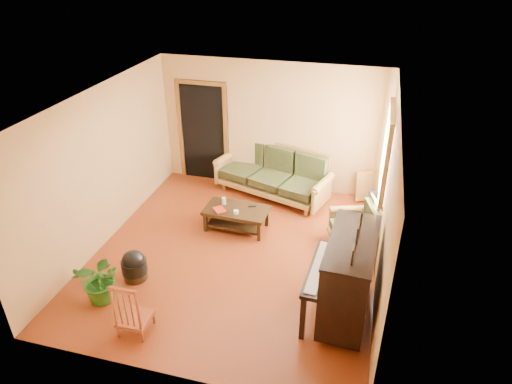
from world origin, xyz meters
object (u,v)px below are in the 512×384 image
(piano, at_px, (348,279))
(armchair, at_px, (354,226))
(sofa, at_px, (272,173))
(footstool, at_px, (135,268))
(ceramic_crock, at_px, (373,196))
(red_chair, at_px, (133,306))
(potted_plant, at_px, (101,280))
(coffee_table, at_px, (236,219))

(piano, bearing_deg, armchair, 94.09)
(sofa, height_order, footstool, sofa)
(piano, relative_size, ceramic_crock, 5.71)
(red_chair, xyz_separation_m, ceramic_crock, (2.89, 4.30, -0.30))
(ceramic_crock, height_order, potted_plant, potted_plant)
(sofa, height_order, piano, piano)
(piano, relative_size, red_chair, 1.66)
(coffee_table, relative_size, piano, 0.79)
(ceramic_crock, bearing_deg, red_chair, -123.87)
(armchair, height_order, piano, piano)
(coffee_table, height_order, red_chair, red_chair)
(footstool, xyz_separation_m, red_chair, (0.53, -0.97, 0.24))
(potted_plant, bearing_deg, sofa, 65.98)
(sofa, xyz_separation_m, armchair, (1.71, -1.43, -0.06))
(armchair, xyz_separation_m, red_chair, (-2.61, -2.61, -0.00))
(red_chair, bearing_deg, piano, 19.98)
(footstool, xyz_separation_m, ceramic_crock, (3.41, 3.33, -0.06))
(piano, xyz_separation_m, potted_plant, (-3.36, -0.60, -0.25))
(sofa, bearing_deg, armchair, -22.30)
(piano, height_order, ceramic_crock, piano)
(armchair, height_order, ceramic_crock, armchair)
(coffee_table, xyz_separation_m, footstool, (-1.09, -1.71, -0.02))
(piano, distance_m, potted_plant, 3.42)
(coffee_table, bearing_deg, footstool, -122.57)
(red_chair, bearing_deg, sofa, 76.59)
(coffee_table, relative_size, red_chair, 1.31)
(red_chair, bearing_deg, potted_plant, 149.71)
(sofa, xyz_separation_m, footstool, (-1.42, -3.08, -0.31))
(sofa, height_order, armchair, sofa)
(sofa, relative_size, ceramic_crock, 9.32)
(red_chair, bearing_deg, ceramic_crock, 55.18)
(armchair, relative_size, red_chair, 1.01)
(sofa, relative_size, piano, 1.63)
(footstool, bearing_deg, sofa, 65.24)
(piano, height_order, potted_plant, piano)
(armchair, xyz_separation_m, footstool, (-3.13, -1.65, -0.24))
(armchair, relative_size, piano, 0.61)
(red_chair, height_order, potted_plant, red_chair)
(piano, bearing_deg, red_chair, -155.98)
(sofa, bearing_deg, potted_plant, -96.52)
(footstool, height_order, ceramic_crock, footstool)
(coffee_table, distance_m, piano, 2.69)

